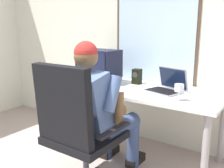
% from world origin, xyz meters
% --- Properties ---
extents(wall_rear, '(5.42, 0.08, 2.74)m').
position_xyz_m(wall_rear, '(-0.01, 2.62, 1.37)').
color(wall_rear, silver).
rests_on(wall_rear, ground).
extents(desk, '(1.79, 0.77, 0.73)m').
position_xyz_m(desk, '(-0.18, 2.17, 0.65)').
color(desk, gray).
rests_on(desk, ground).
extents(office_chair, '(0.63, 0.56, 1.08)m').
position_xyz_m(office_chair, '(-0.21, 1.30, 0.60)').
color(office_chair, black).
rests_on(office_chair, ground).
extents(person_seated, '(0.53, 0.82, 1.24)m').
position_xyz_m(person_seated, '(-0.21, 1.60, 0.65)').
color(person_seated, '#364772').
rests_on(person_seated, ground).
extents(crt_monitor, '(0.45, 0.31, 0.37)m').
position_xyz_m(crt_monitor, '(-0.64, 2.18, 0.94)').
color(crt_monitor, beige).
rests_on(crt_monitor, desk).
extents(laptop, '(0.39, 0.37, 0.23)m').
position_xyz_m(laptop, '(0.17, 2.21, 0.79)').
color(laptop, gray).
rests_on(laptop, desk).
extents(wine_glass, '(0.08, 0.08, 0.14)m').
position_xyz_m(wine_glass, '(0.37, 1.96, 0.84)').
color(wine_glass, silver).
rests_on(wine_glass, desk).
extents(desk_speaker, '(0.09, 0.09, 0.16)m').
position_xyz_m(desk_speaker, '(-0.24, 2.34, 0.82)').
color(desk_speaker, black).
rests_on(desk_speaker, desk).
extents(coffee_mug, '(0.09, 0.09, 0.09)m').
position_xyz_m(coffee_mug, '(-0.33, 1.97, 0.78)').
color(coffee_mug, navy).
rests_on(coffee_mug, desk).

